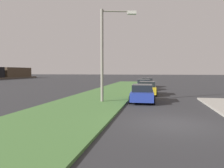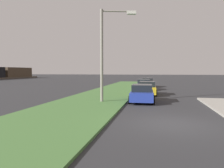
% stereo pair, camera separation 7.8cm
% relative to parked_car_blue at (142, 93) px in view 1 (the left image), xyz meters
% --- Properties ---
extents(ground, '(300.00, 300.00, 0.00)m').
position_rel_parked_car_blue_xyz_m(ground, '(-7.27, -1.94, -0.72)').
color(ground, '#2D2D30').
extents(grass_median, '(60.00, 6.00, 0.12)m').
position_rel_parked_car_blue_xyz_m(grass_median, '(2.73, 4.17, -0.66)').
color(grass_median, '#477238').
rests_on(grass_median, ground).
extents(parked_car_blue, '(4.36, 2.14, 1.47)m').
position_rel_parked_car_blue_xyz_m(parked_car_blue, '(0.00, 0.00, 0.00)').
color(parked_car_blue, '#23389E').
rests_on(parked_car_blue, ground).
extents(parked_car_yellow, '(4.36, 2.14, 1.47)m').
position_rel_parked_car_blue_xyz_m(parked_car_yellow, '(5.45, -0.20, 0.00)').
color(parked_car_yellow, gold).
rests_on(parked_car_yellow, ground).
extents(parked_car_silver, '(4.30, 2.03, 1.47)m').
position_rel_parked_car_blue_xyz_m(parked_car_silver, '(11.66, 0.46, 0.00)').
color(parked_car_silver, '#B2B5BA').
rests_on(parked_car_silver, ground).
extents(parked_car_orange, '(4.40, 2.22, 1.47)m').
position_rel_parked_car_blue_xyz_m(parked_car_orange, '(17.22, 0.24, 0.00)').
color(parked_car_orange, orange).
rests_on(parked_car_orange, ground).
extents(streetlight, '(0.96, 2.83, 7.50)m').
position_rel_parked_car_blue_xyz_m(streetlight, '(-1.05, 2.84, 3.67)').
color(streetlight, gray).
rests_on(streetlight, ground).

